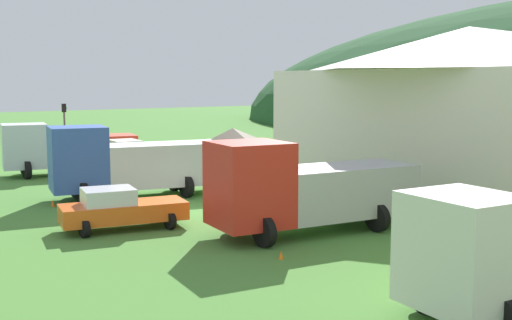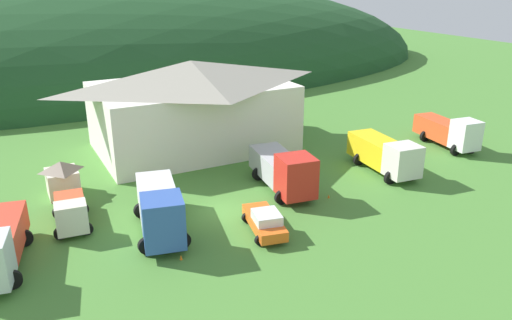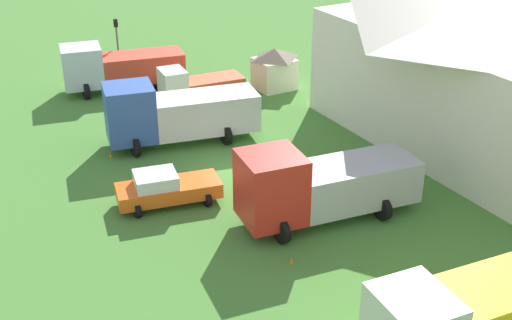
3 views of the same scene
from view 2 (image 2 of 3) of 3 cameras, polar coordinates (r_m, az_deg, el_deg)
name	(u,v)px [view 2 (image 2 of 3)]	position (r m, az deg, el deg)	size (l,w,h in m)	color
ground_plane	(223,212)	(37.14, -3.78, -5.82)	(200.00, 200.00, 0.00)	#477F33
forested_hill_backdrop	(81,74)	(92.04, -19.11, 9.10)	(136.25, 60.00, 31.66)	#1E4723
depot_building	(192,104)	(49.46, -7.19, 6.28)	(19.40, 12.75, 8.59)	white
play_shed_cream	(62,178)	(41.92, -20.97, -1.89)	(2.48, 2.70, 2.80)	beige
light_truck_cream	(71,212)	(36.71, -20.11, -5.49)	(2.78, 5.54, 2.39)	beige
box_truck_blue	(160,208)	(34.01, -10.80, -5.37)	(4.32, 8.74, 3.63)	#3356AD
crane_truck_red	(284,170)	(39.91, 3.17, -1.09)	(4.01, 8.52, 3.61)	red
flatbed_truck_yellow	(385,154)	(44.98, 14.34, 0.70)	(3.77, 7.86, 3.21)	silver
heavy_rig_white	(449,131)	(53.43, 20.89, 3.06)	(3.58, 7.72, 3.32)	white
service_pickup_orange	(265,221)	(33.93, 0.99, -6.90)	(2.87, 5.10, 1.66)	orange
traffic_cone_near_pickup	(329,198)	(39.63, 8.17, -4.23)	(0.36, 0.36, 0.55)	orange
traffic_cone_mid_row	(181,260)	(31.66, -8.42, -11.03)	(0.36, 0.36, 0.64)	orange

